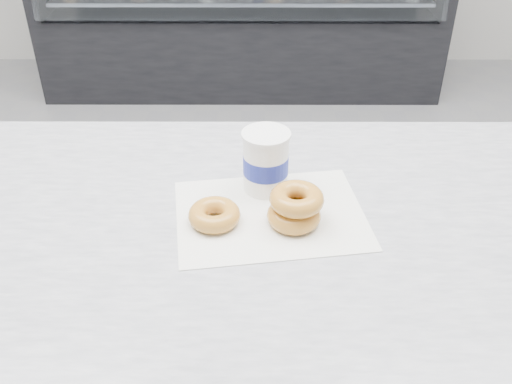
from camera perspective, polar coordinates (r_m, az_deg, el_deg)
ground at (r=2.09m, az=-2.56°, el=-12.55°), size 5.00×5.00×0.00m
counter at (r=1.35m, az=-4.13°, el=-17.99°), size 3.06×0.76×0.90m
display_case at (r=3.69m, az=-1.40°, el=18.10°), size 2.40×0.74×1.25m
wax_paper at (r=1.04m, az=1.43°, el=-2.25°), size 0.37×0.31×0.00m
donut_single at (r=1.01m, az=-4.19°, el=-2.28°), size 0.11×0.11×0.03m
donut_stack at (r=1.00m, az=3.95°, el=-1.52°), size 0.13×0.13×0.07m
coffee_cup at (r=1.08m, az=0.99°, el=3.12°), size 0.09×0.09×0.12m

